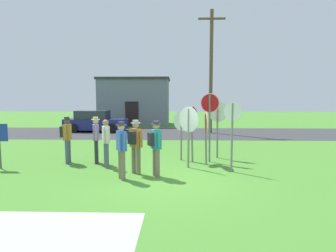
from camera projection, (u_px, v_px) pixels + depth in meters
ground_plane at (162, 179)px, 8.47m from camera, size 80.00×80.00×0.00m
street_asphalt at (170, 133)px, 19.41m from camera, size 60.00×6.40×0.01m
concrete_path at (45, 240)px, 4.86m from camera, size 3.20×2.40×0.01m
building_background at (135, 101)px, 25.27m from camera, size 6.19×3.85×4.15m
utility_pole at (211, 70)px, 19.04m from camera, size 1.80×0.24×8.25m
parked_car_on_street at (95, 122)px, 20.36m from camera, size 4.33×2.07×1.51m
stop_sign_far_back at (210, 116)px, 10.58m from camera, size 0.68×0.31×2.61m
stop_sign_leaning_right at (206, 129)px, 10.20m from camera, size 0.12×0.82×1.93m
stop_sign_tallest at (192, 124)px, 10.68m from camera, size 0.47×0.58×2.12m
stop_sign_center_cluster at (218, 119)px, 11.30m from camera, size 0.79×0.38×2.32m
stop_sign_leaning_left at (181, 127)px, 10.97m from camera, size 0.61×0.50×1.93m
stop_sign_nearest at (232, 125)px, 9.21m from camera, size 0.49×0.41×2.32m
stop_sign_rear_right at (189, 126)px, 9.76m from camera, size 0.63×0.63×2.14m
person_near_signs at (106, 141)px, 9.83m from camera, size 0.34×0.53×1.69m
person_in_blue at (96, 137)px, 10.46m from camera, size 0.32×0.55×1.74m
person_on_left at (155, 145)px, 8.66m from camera, size 0.45×0.52×1.74m
person_in_teal at (135, 143)px, 9.00m from camera, size 0.48×0.47×1.74m
person_holding_notes at (67, 136)px, 10.47m from camera, size 0.41×0.57×1.74m
person_in_dark_shirt at (121, 147)px, 8.40m from camera, size 0.37×0.51×1.74m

